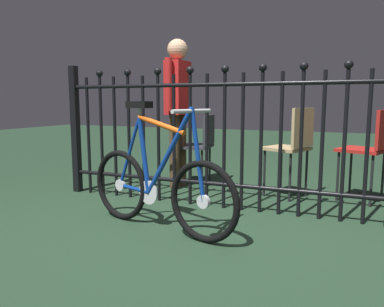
{
  "coord_description": "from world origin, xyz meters",
  "views": [
    {
      "loc": [
        0.92,
        -2.37,
        0.94
      ],
      "look_at": [
        -0.17,
        0.21,
        0.55
      ],
      "focal_mm": 34.66,
      "sensor_mm": 36.0,
      "label": 1
    }
  ],
  "objects_px": {
    "chair_charcoal": "(198,142)",
    "bicycle": "(158,185)",
    "chair_tan": "(293,143)",
    "chair_red": "(371,145)",
    "person_visitor": "(178,101)"
  },
  "relations": [
    {
      "from": "chair_charcoal",
      "to": "bicycle",
      "type": "bearing_deg",
      "value": -79.08
    },
    {
      "from": "chair_tan",
      "to": "chair_charcoal",
      "type": "bearing_deg",
      "value": 169.23
    },
    {
      "from": "bicycle",
      "to": "chair_red",
      "type": "xyz_separation_m",
      "value": [
        1.47,
        1.44,
        0.21
      ]
    },
    {
      "from": "bicycle",
      "to": "person_visitor",
      "type": "distance_m",
      "value": 1.54
    },
    {
      "from": "bicycle",
      "to": "chair_red",
      "type": "relative_size",
      "value": 1.55
    },
    {
      "from": "chair_charcoal",
      "to": "chair_red",
      "type": "height_order",
      "value": "chair_red"
    },
    {
      "from": "chair_tan",
      "to": "chair_charcoal",
      "type": "relative_size",
      "value": 1.11
    },
    {
      "from": "chair_tan",
      "to": "person_visitor",
      "type": "xyz_separation_m",
      "value": [
        -1.23,
        -0.0,
        0.41
      ]
    },
    {
      "from": "bicycle",
      "to": "chair_tan",
      "type": "bearing_deg",
      "value": 59.75
    },
    {
      "from": "chair_tan",
      "to": "bicycle",
      "type": "bearing_deg",
      "value": -120.25
    },
    {
      "from": "chair_red",
      "to": "chair_tan",
      "type": "bearing_deg",
      "value": -171.12
    },
    {
      "from": "chair_charcoal",
      "to": "chair_red",
      "type": "relative_size",
      "value": 0.91
    },
    {
      "from": "chair_tan",
      "to": "chair_red",
      "type": "xyz_separation_m",
      "value": [
        0.69,
        0.11,
        -0.0
      ]
    },
    {
      "from": "chair_tan",
      "to": "chair_charcoal",
      "type": "distance_m",
      "value": 1.1
    },
    {
      "from": "bicycle",
      "to": "chair_tan",
      "type": "relative_size",
      "value": 1.52
    }
  ]
}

